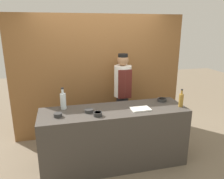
{
  "coord_description": "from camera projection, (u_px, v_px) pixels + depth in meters",
  "views": [
    {
      "loc": [
        -0.79,
        -3.03,
        2.17
      ],
      "look_at": [
        0.0,
        0.14,
        1.22
      ],
      "focal_mm": 35.0,
      "sensor_mm": 36.0,
      "label": 1
    }
  ],
  "objects": [
    {
      "name": "bottle_clear",
      "position": [
        63.0,
        101.0,
        3.34
      ],
      "size": [
        0.09,
        0.09,
        0.34
      ],
      "color": "silver",
      "rests_on": "counter"
    },
    {
      "name": "bottle_vinegar",
      "position": [
        181.0,
        100.0,
        3.44
      ],
      "size": [
        0.07,
        0.07,
        0.29
      ],
      "color": "olive",
      "rests_on": "counter"
    },
    {
      "name": "ground_plane",
      "position": [
        114.0,
        163.0,
        3.61
      ],
      "size": [
        14.0,
        14.0,
        0.0
      ],
      "primitive_type": "plane",
      "color": "#756651"
    },
    {
      "name": "cutting_board",
      "position": [
        140.0,
        109.0,
        3.34
      ],
      "size": [
        0.29,
        0.2,
        0.02
      ],
      "color": "white",
      "rests_on": "counter"
    },
    {
      "name": "cabinet_wall",
      "position": [
        99.0,
        76.0,
        4.39
      ],
      "size": [
        3.4,
        0.18,
        2.4
      ],
      "color": "brown",
      "rests_on": "ground_plane"
    },
    {
      "name": "sauce_bowl_red",
      "position": [
        98.0,
        114.0,
        3.1
      ],
      "size": [
        0.12,
        0.12,
        0.06
      ],
      "color": "#2D2D2D",
      "rests_on": "counter"
    },
    {
      "name": "chef_center",
      "position": [
        122.0,
        94.0,
        4.17
      ],
      "size": [
        0.32,
        0.32,
        1.69
      ],
      "color": "#28282D",
      "rests_on": "ground_plane"
    },
    {
      "name": "counter",
      "position": [
        114.0,
        137.0,
        3.48
      ],
      "size": [
        2.27,
        0.69,
        0.94
      ],
      "color": "#3D3833",
      "rests_on": "ground_plane"
    },
    {
      "name": "sauce_bowl_brown",
      "position": [
        162.0,
        100.0,
        3.71
      ],
      "size": [
        0.16,
        0.16,
        0.05
      ],
      "color": "#2D2D2D",
      "rests_on": "counter"
    },
    {
      "name": "sauce_bowl_yellow",
      "position": [
        58.0,
        115.0,
        3.07
      ],
      "size": [
        0.12,
        0.12,
        0.06
      ],
      "color": "#2D2D2D",
      "rests_on": "counter"
    },
    {
      "name": "sauce_bowl_orange",
      "position": [
        89.0,
        111.0,
        3.23
      ],
      "size": [
        0.13,
        0.13,
        0.05
      ],
      "color": "#2D2D2D",
      "rests_on": "counter"
    }
  ]
}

